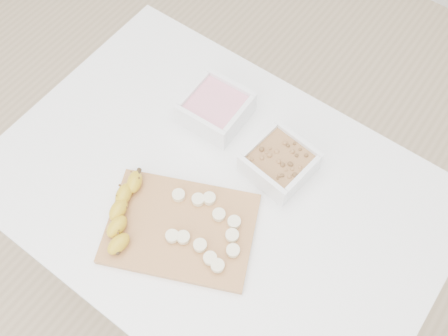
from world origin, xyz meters
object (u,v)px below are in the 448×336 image
Objects in this scene: table at (217,208)px; cutting_board at (181,228)px; bowl_yogurt at (216,108)px; banana at (123,213)px; bowl_granola at (280,162)px.

table is 3.23× the size of cutting_board.
bowl_yogurt is at bearing 126.64° from table.
banana is (-0.12, -0.17, 0.13)m from table.
table is 6.87× the size of bowl_yogurt.
banana is at bearing -155.12° from cutting_board.
banana is (0.00, -0.33, -0.00)m from bowl_yogurt.
bowl_yogurt is at bearing 112.23° from cutting_board.
bowl_yogurt is at bearing 73.88° from banana.
table is 0.24m from bowl_yogurt.
bowl_granola is 0.26m from cutting_board.
cutting_board is 0.13m from banana.
cutting_board is (-0.09, -0.25, -0.02)m from bowl_granola.
bowl_granola is at bearing 56.87° from table.
bowl_granola is 0.80× the size of banana.
bowl_yogurt is at bearing 170.40° from bowl_granola.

